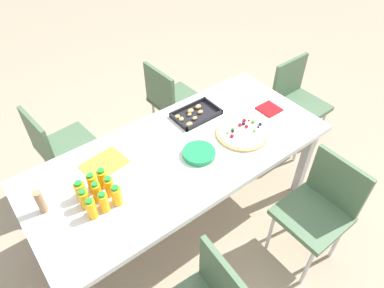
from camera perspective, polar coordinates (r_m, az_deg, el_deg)
ground_plane at (r=2.82m, az=-1.60°, el=-11.82°), size 12.00×12.00×0.00m
party_table at (r=2.31m, az=-1.91°, el=-2.43°), size 2.01×0.89×0.72m
chair_end at (r=3.24m, az=16.67°, el=7.22°), size 0.40×0.40×0.83m
chair_near_right at (r=2.40m, az=20.27°, el=-9.44°), size 0.40×0.40×0.83m
chair_far_right at (r=3.10m, az=-3.44°, el=7.41°), size 0.42×0.42×0.83m
chair_far_left at (r=2.82m, az=-20.97°, el=-0.25°), size 0.44×0.44×0.83m
juice_bottle_0 at (r=1.96m, az=-16.12°, el=-10.14°), size 0.05×0.05×0.14m
juice_bottle_1 at (r=1.97m, az=-14.21°, el=-9.22°), size 0.05×0.05×0.14m
juice_bottle_2 at (r=1.99m, az=-12.21°, el=-8.23°), size 0.06×0.06×0.14m
juice_bottle_3 at (r=2.02m, az=-17.16°, el=-8.64°), size 0.06×0.06×0.13m
juice_bottle_4 at (r=2.02m, az=-15.26°, el=-7.70°), size 0.05×0.05×0.15m
juice_bottle_5 at (r=2.04m, az=-13.34°, el=-6.79°), size 0.06×0.06×0.14m
juice_bottle_6 at (r=2.06m, az=-17.75°, el=-7.30°), size 0.06×0.06×0.13m
juice_bottle_7 at (r=2.08m, az=-16.01°, el=-6.21°), size 0.05×0.05×0.14m
juice_bottle_8 at (r=2.09m, az=-14.39°, el=-5.47°), size 0.06×0.06×0.14m
fruit_pizza at (r=2.41m, az=8.23°, el=1.86°), size 0.36×0.36×0.05m
snack_tray at (r=2.54m, az=0.42°, el=4.84°), size 0.33×0.21×0.04m
plate_stack at (r=2.23m, az=1.14°, el=-1.52°), size 0.21×0.21×0.03m
napkin_stack at (r=2.66m, az=12.51°, el=5.62°), size 0.15×0.15×0.01m
cardboard_tube at (r=2.07m, az=-23.51°, el=-8.68°), size 0.04×0.04×0.16m
paper_folder at (r=2.25m, az=-14.14°, el=-3.17°), size 0.28×0.23×0.01m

